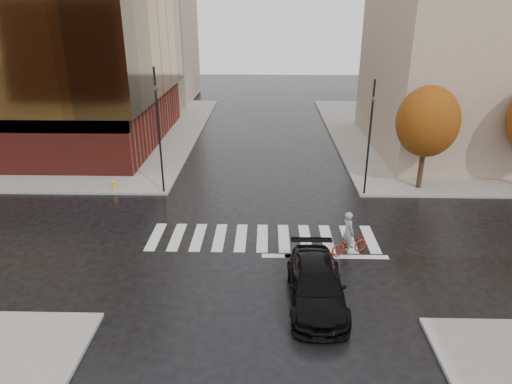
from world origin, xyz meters
TOP-DOWN VIEW (x-y plane):
  - ground at (0.00, 0.00)m, footprint 120.00×120.00m
  - sidewalk_nw at (-21.00, 21.00)m, footprint 30.00×30.00m
  - sidewalk_ne at (21.00, 21.00)m, footprint 30.00×30.00m
  - crosswalk at (0.00, 0.50)m, footprint 12.00×3.00m
  - building_ne_tan at (17.00, 17.00)m, footprint 16.00×16.00m
  - building_nw_far at (-16.00, 37.00)m, footprint 14.00×12.00m
  - tree_ne_a at (10.00, 7.40)m, footprint 3.80×3.80m
  - sedan at (2.19, -4.85)m, footprint 2.19×5.37m
  - cyclist at (4.11, -1.00)m, footprint 2.03×1.42m
  - traffic_light_nw at (-6.30, 6.30)m, footprint 0.22×0.20m
  - traffic_light_ne at (6.30, 6.30)m, footprint 0.19×0.21m
  - fire_hydrant at (-9.51, 6.50)m, footprint 0.23×0.23m
  - manhole at (1.40, -1.31)m, footprint 0.68×0.68m

SIDE VIEW (x-z plane):
  - ground at x=0.00m, z-range 0.00..0.00m
  - crosswalk at x=0.00m, z-range 0.00..0.01m
  - manhole at x=1.40m, z-range 0.00..0.01m
  - sidewalk_nw at x=-21.00m, z-range 0.00..0.15m
  - sidewalk_ne at x=21.00m, z-range 0.00..0.15m
  - fire_hydrant at x=-9.51m, z-range 0.18..0.84m
  - cyclist at x=4.11m, z-range -0.35..1.84m
  - sedan at x=2.19m, z-range 0.00..1.56m
  - traffic_light_ne at x=6.30m, z-range 0.61..7.61m
  - tree_ne_a at x=10.00m, z-range 1.20..7.71m
  - traffic_light_nw at x=-6.30m, z-range 0.73..8.40m
  - building_ne_tan at x=17.00m, z-range 0.15..18.15m
  - building_nw_far at x=-16.00m, z-range 0.15..20.15m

